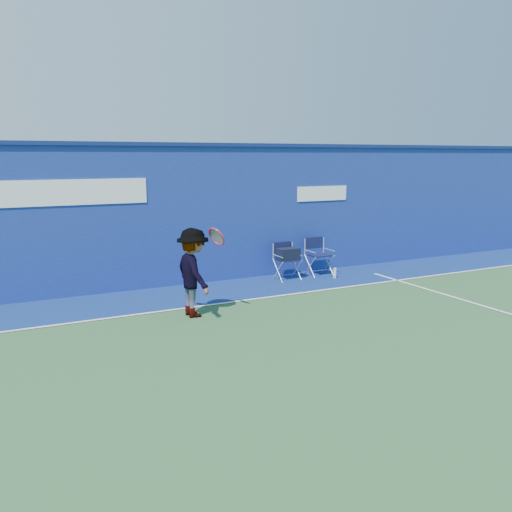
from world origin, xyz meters
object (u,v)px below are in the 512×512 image
water_bottle (335,273)px  tennis_player (193,272)px  directors_chair_right (319,264)px  directors_chair_left (287,264)px

water_bottle → tennis_player: size_ratio=0.15×
directors_chair_right → tennis_player: tennis_player is taller
directors_chair_left → tennis_player: size_ratio=0.54×
directors_chair_left → water_bottle: directors_chair_left is taller
water_bottle → tennis_player: bearing=-161.0°
directors_chair_left → directors_chair_right: directors_chair_right is taller
directors_chair_left → directors_chair_right: size_ratio=0.96×
directors_chair_left → tennis_player: bearing=-148.9°
water_bottle → tennis_player: tennis_player is taller
tennis_player → directors_chair_left: bearing=31.1°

